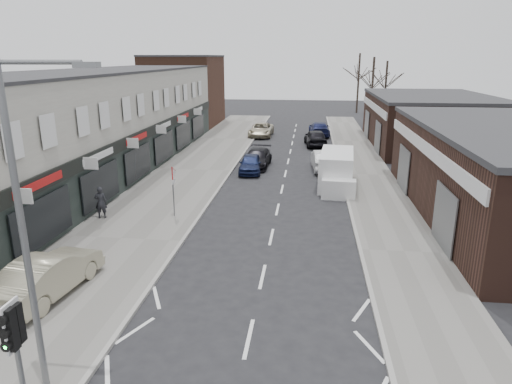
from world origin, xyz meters
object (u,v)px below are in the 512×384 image
(parked_car_right_b, at_px, (316,138))
(parked_car_right_c, at_px, (319,129))
(parked_car_left_a, at_px, (251,164))
(parked_car_right_a, at_px, (324,160))
(parked_car_left_c, at_px, (261,130))
(sedan_on_pavement, at_px, (49,274))
(traffic_light, at_px, (14,337))
(warning_sign, at_px, (173,177))
(pedestrian, at_px, (101,202))
(white_van, at_px, (337,171))
(street_lamp, at_px, (28,218))
(parked_car_left_b, at_px, (257,158))

(parked_car_right_b, xyz_separation_m, parked_car_right_c, (0.44, 5.80, -0.05))
(parked_car_left_a, height_order, parked_car_right_a, parked_car_right_a)
(parked_car_left_c, height_order, parked_car_right_b, parked_car_right_b)
(sedan_on_pavement, relative_size, parked_car_right_a, 0.98)
(parked_car_right_c, bearing_deg, parked_car_left_c, 7.59)
(traffic_light, relative_size, sedan_on_pavement, 0.70)
(warning_sign, height_order, pedestrian, warning_sign)
(sedan_on_pavement, bearing_deg, parked_car_right_b, -100.75)
(pedestrian, distance_m, parked_car_right_c, 29.64)
(white_van, distance_m, parked_car_right_b, 13.92)
(parked_car_left_a, bearing_deg, street_lamp, -97.62)
(white_van, bearing_deg, parked_car_right_b, 99.82)
(white_van, xyz_separation_m, parked_car_left_c, (-6.80, 18.58, -0.36))
(pedestrian, xyz_separation_m, parked_car_right_a, (11.52, 12.21, -0.19))
(street_lamp, bearing_deg, parked_car_right_a, 73.38)
(traffic_light, bearing_deg, parked_car_right_c, 80.18)
(traffic_light, xyz_separation_m, parked_car_right_c, (7.04, 40.65, -1.69))
(warning_sign, xyz_separation_m, parked_car_left_c, (1.76, 25.55, -1.51))
(white_van, distance_m, parked_car_right_a, 4.59)
(warning_sign, bearing_deg, parked_car_left_a, 75.30)
(warning_sign, height_order, parked_car_left_b, warning_sign)
(traffic_light, distance_m, parked_car_right_b, 35.51)
(sedan_on_pavement, relative_size, parked_car_left_c, 0.90)
(warning_sign, relative_size, parked_car_left_a, 0.71)
(white_van, bearing_deg, parked_car_left_a, 157.19)
(parked_car_left_b, bearing_deg, sedan_on_pavement, -101.03)
(parked_car_right_b, bearing_deg, parked_car_right_c, -100.25)
(parked_car_right_a, bearing_deg, parked_car_right_c, -93.63)
(pedestrian, distance_m, parked_car_left_b, 14.20)
(sedan_on_pavement, xyz_separation_m, pedestrian, (-1.65, 7.64, 0.09))
(warning_sign, distance_m, parked_car_left_c, 25.66)
(pedestrian, bearing_deg, parked_car_left_c, -112.99)
(street_lamp, distance_m, parked_car_right_b, 34.52)
(parked_car_left_b, bearing_deg, parked_car_right_a, -1.93)
(pedestrian, height_order, parked_car_left_a, pedestrian)
(pedestrian, bearing_deg, street_lamp, 98.06)
(sedan_on_pavement, height_order, parked_car_right_c, sedan_on_pavement)
(parked_car_left_a, xyz_separation_m, parked_car_right_c, (5.15, 16.57, 0.08))
(parked_car_left_b, height_order, parked_car_right_a, parked_car_right_a)
(sedan_on_pavement, bearing_deg, traffic_light, 122.84)
(street_lamp, relative_size, white_van, 1.36)
(white_van, distance_m, sedan_on_pavement, 18.60)
(white_van, bearing_deg, parked_car_right_c, 97.10)
(street_lamp, bearing_deg, parked_car_left_b, 84.76)
(sedan_on_pavement, xyz_separation_m, parked_car_left_c, (3.74, 33.90, -0.16))
(parked_car_right_a, bearing_deg, street_lamp, 69.41)
(traffic_light, bearing_deg, pedestrian, 108.27)
(parked_car_left_b, distance_m, parked_car_left_c, 13.71)
(street_lamp, xyz_separation_m, pedestrian, (-4.27, 12.09, -3.68))
(white_van, relative_size, parked_car_left_c, 1.18)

